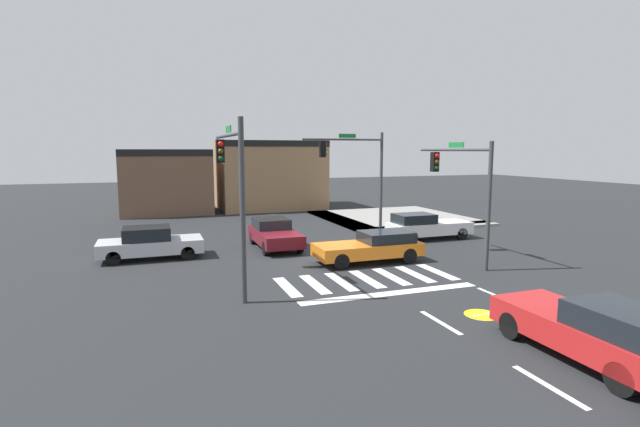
{
  "coord_description": "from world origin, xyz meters",
  "views": [
    {
      "loc": [
        -7.79,
        -20.77,
        4.98
      ],
      "look_at": [
        -0.03,
        0.8,
        1.91
      ],
      "focal_mm": 26.54,
      "sensor_mm": 36.0,
      "label": 1
    }
  ],
  "objects_px": {
    "traffic_signal_northeast": "(356,163)",
    "car_maroon": "(274,233)",
    "traffic_signal_southwest": "(231,174)",
    "car_orange": "(372,246)",
    "car_silver": "(150,243)",
    "traffic_signal_southeast": "(461,178)",
    "car_white": "(426,226)",
    "car_red": "(595,330)"
  },
  "relations": [
    {
      "from": "car_maroon",
      "to": "car_white",
      "type": "height_order",
      "value": "car_white"
    },
    {
      "from": "traffic_signal_southeast",
      "to": "car_red",
      "type": "height_order",
      "value": "traffic_signal_southeast"
    },
    {
      "from": "traffic_signal_southwest",
      "to": "car_orange",
      "type": "bearing_deg",
      "value": -74.81
    },
    {
      "from": "traffic_signal_northeast",
      "to": "car_red",
      "type": "distance_m",
      "value": 18.97
    },
    {
      "from": "traffic_signal_northeast",
      "to": "car_maroon",
      "type": "distance_m",
      "value": 7.47
    },
    {
      "from": "car_silver",
      "to": "car_white",
      "type": "bearing_deg",
      "value": -0.55
    },
    {
      "from": "car_red",
      "to": "traffic_signal_southeast",
      "type": "bearing_deg",
      "value": -18.84
    },
    {
      "from": "car_maroon",
      "to": "traffic_signal_southwest",
      "type": "bearing_deg",
      "value": -26.43
    },
    {
      "from": "traffic_signal_southeast",
      "to": "car_white",
      "type": "xyz_separation_m",
      "value": [
        1.48,
        5.05,
        -3.02
      ]
    },
    {
      "from": "traffic_signal_southeast",
      "to": "car_white",
      "type": "bearing_deg",
      "value": -16.33
    },
    {
      "from": "car_silver",
      "to": "car_maroon",
      "type": "relative_size",
      "value": 1.05
    },
    {
      "from": "car_white",
      "to": "car_orange",
      "type": "xyz_separation_m",
      "value": [
        -5.27,
        -3.92,
        -0.05
      ]
    },
    {
      "from": "car_silver",
      "to": "car_orange",
      "type": "distance_m",
      "value": 10.23
    },
    {
      "from": "traffic_signal_southwest",
      "to": "car_white",
      "type": "xyz_separation_m",
      "value": [
        11.78,
        5.69,
        -3.41
      ]
    },
    {
      "from": "traffic_signal_southwest",
      "to": "traffic_signal_southeast",
      "type": "bearing_deg",
      "value": -86.46
    },
    {
      "from": "traffic_signal_southeast",
      "to": "traffic_signal_southwest",
      "type": "height_order",
      "value": "traffic_signal_southwest"
    },
    {
      "from": "car_silver",
      "to": "car_white",
      "type": "relative_size",
      "value": 0.98
    },
    {
      "from": "traffic_signal_southwest",
      "to": "car_red",
      "type": "xyz_separation_m",
      "value": [
        6.94,
        -9.2,
        -3.37
      ]
    },
    {
      "from": "car_maroon",
      "to": "car_orange",
      "type": "xyz_separation_m",
      "value": [
        3.35,
        -4.57,
        -0.03
      ]
    },
    {
      "from": "traffic_signal_southeast",
      "to": "car_silver",
      "type": "relative_size",
      "value": 1.16
    },
    {
      "from": "traffic_signal_southeast",
      "to": "car_silver",
      "type": "bearing_deg",
      "value": 68.51
    },
    {
      "from": "traffic_signal_northeast",
      "to": "traffic_signal_southeast",
      "type": "xyz_separation_m",
      "value": [
        1.24,
        -8.7,
        -0.43
      ]
    },
    {
      "from": "car_maroon",
      "to": "traffic_signal_southeast",
      "type": "bearing_deg",
      "value": 51.4
    },
    {
      "from": "traffic_signal_southeast",
      "to": "car_red",
      "type": "relative_size",
      "value": 1.16
    },
    {
      "from": "traffic_signal_southwest",
      "to": "car_red",
      "type": "bearing_deg",
      "value": -142.97
    },
    {
      "from": "car_orange",
      "to": "traffic_signal_southwest",
      "type": "bearing_deg",
      "value": 15.19
    },
    {
      "from": "traffic_signal_southwest",
      "to": "car_maroon",
      "type": "distance_m",
      "value": 7.86
    },
    {
      "from": "car_maroon",
      "to": "car_orange",
      "type": "bearing_deg",
      "value": 36.25
    },
    {
      "from": "car_silver",
      "to": "car_white",
      "type": "height_order",
      "value": "car_silver"
    },
    {
      "from": "car_red",
      "to": "car_orange",
      "type": "xyz_separation_m",
      "value": [
        -0.43,
        10.96,
        -0.08
      ]
    },
    {
      "from": "car_maroon",
      "to": "car_white",
      "type": "bearing_deg",
      "value": 85.66
    },
    {
      "from": "car_silver",
      "to": "car_red",
      "type": "height_order",
      "value": "car_red"
    },
    {
      "from": "car_red",
      "to": "car_maroon",
      "type": "bearing_deg",
      "value": 13.7
    },
    {
      "from": "traffic_signal_northeast",
      "to": "car_white",
      "type": "distance_m",
      "value": 5.71
    },
    {
      "from": "car_orange",
      "to": "car_silver",
      "type": "bearing_deg",
      "value": -23.38
    },
    {
      "from": "traffic_signal_northeast",
      "to": "traffic_signal_southeast",
      "type": "height_order",
      "value": "traffic_signal_northeast"
    },
    {
      "from": "traffic_signal_northeast",
      "to": "traffic_signal_southwest",
      "type": "xyz_separation_m",
      "value": [
        -9.06,
        -9.34,
        -0.04
      ]
    },
    {
      "from": "car_white",
      "to": "car_orange",
      "type": "relative_size",
      "value": 0.99
    },
    {
      "from": "car_orange",
      "to": "car_maroon",
      "type": "bearing_deg",
      "value": -53.75
    },
    {
      "from": "traffic_signal_northeast",
      "to": "traffic_signal_southwest",
      "type": "bearing_deg",
      "value": 45.87
    },
    {
      "from": "car_silver",
      "to": "car_orange",
      "type": "bearing_deg",
      "value": -23.38
    },
    {
      "from": "traffic_signal_southwest",
      "to": "car_red",
      "type": "distance_m",
      "value": 12.01
    }
  ]
}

